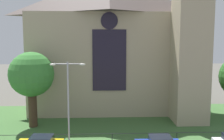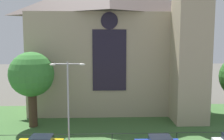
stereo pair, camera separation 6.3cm
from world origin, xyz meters
name	(u,v)px [view 2 (the right image)]	position (x,y,z in m)	size (l,w,h in m)	color
ground	(112,121)	(0.00, 10.00, 0.00)	(160.00, 160.00, 0.00)	#56544C
grass_verge	(113,126)	(0.00, 8.00, 0.00)	(120.00, 20.00, 0.01)	#3D6633
church_building	(113,41)	(0.42, 16.75, 10.27)	(23.20, 16.20, 26.00)	tan
iron_railing	(112,135)	(-0.35, 2.50, 0.96)	(26.03, 0.07, 1.13)	black
tree_left_near	(32,75)	(-9.62, 8.25, 6.22)	(5.28, 5.28, 8.98)	#423021
streetlamp_near	(68,93)	(-4.59, 2.40, 5.26)	(3.37, 0.26, 8.27)	#B2B2B7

